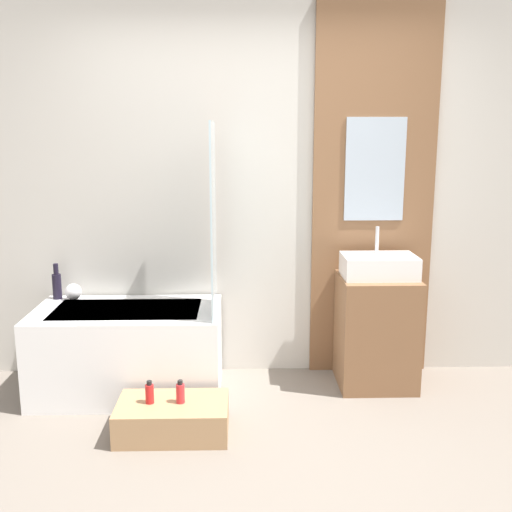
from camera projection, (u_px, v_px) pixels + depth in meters
name	position (u px, v px, depth m)	size (l,w,h in m)	color
ground_plane	(265.00, 493.00, 2.90)	(12.00, 12.00, 0.00)	slate
wall_tiled_back	(257.00, 192.00, 4.18)	(4.20, 0.06, 2.60)	beige
wall_wood_accent	(373.00, 192.00, 4.15)	(0.85, 0.04, 2.60)	brown
bathtub	(129.00, 350.00, 3.98)	(1.22, 0.69, 0.58)	white
glass_shower_screen	(213.00, 219.00, 3.75)	(0.01, 0.53, 1.21)	silver
wooden_step_bench	(173.00, 418.00, 3.45)	(0.64, 0.40, 0.19)	#A87F56
vanity_cabinet	(376.00, 331.00, 4.09)	(0.51, 0.47, 0.76)	brown
sink	(379.00, 266.00, 4.00)	(0.49, 0.32, 0.33)	white
vase_tall_dark	(57.00, 285.00, 4.15)	(0.06, 0.06, 0.25)	black
vase_round_light	(73.00, 292.00, 4.13)	(0.11, 0.11, 0.11)	white
bottle_soap_primary	(150.00, 393.00, 3.42)	(0.05, 0.05, 0.13)	red
bottle_soap_secondary	(180.00, 393.00, 3.42)	(0.05, 0.05, 0.14)	red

